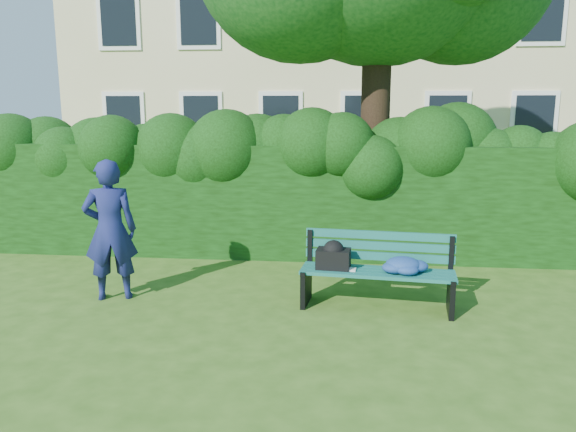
# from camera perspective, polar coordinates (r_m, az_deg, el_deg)

# --- Properties ---
(ground) EXTENTS (80.00, 80.00, 0.00)m
(ground) POSITION_cam_1_polar(r_m,az_deg,el_deg) (7.18, -0.50, -8.39)
(ground) COLOR #345918
(ground) RESTS_ON ground
(apartment_building) EXTENTS (16.00, 8.08, 12.00)m
(apartment_building) POSITION_cam_1_polar(r_m,az_deg,el_deg) (21.03, 4.08, 21.04)
(apartment_building) COLOR #C2BA82
(apartment_building) RESTS_ON ground
(hedge) EXTENTS (10.00, 1.00, 1.80)m
(hedge) POSITION_cam_1_polar(r_m,az_deg,el_deg) (9.08, 1.05, 1.65)
(hedge) COLOR black
(hedge) RESTS_ON ground
(park_bench) EXTENTS (1.87, 0.74, 0.89)m
(park_bench) POSITION_cam_1_polar(r_m,az_deg,el_deg) (6.83, 8.89, -5.16)
(park_bench) COLOR #10544C
(park_bench) RESTS_ON ground
(man_reading) EXTENTS (0.75, 0.61, 1.77)m
(man_reading) POSITION_cam_1_polar(r_m,az_deg,el_deg) (7.31, -17.62, -1.37)
(man_reading) COLOR navy
(man_reading) RESTS_ON ground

